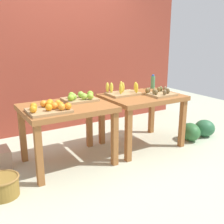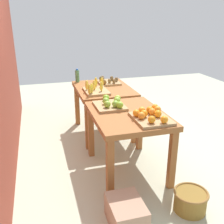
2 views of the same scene
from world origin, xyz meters
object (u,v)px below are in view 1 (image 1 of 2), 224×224
object	(u,v)px
water_bottle	(153,82)
wicker_basket	(3,186)
orange_bin	(50,108)
apple_bin	(80,98)
display_table_right	(142,103)
watermelon_pile	(197,130)
kiwi_bin	(160,93)
display_table_left	(67,114)
banana_crate	(123,92)

from	to	relation	value
water_bottle	wicker_basket	distance (m)	2.60
orange_bin	apple_bin	world-z (taller)	apple_bin
water_bottle	wicker_basket	bearing A→B (deg)	-164.49
water_bottle	wicker_basket	size ratio (longest dim) A/B	0.65
display_table_right	watermelon_pile	world-z (taller)	display_table_right
display_table_right	watermelon_pile	xyz separation A→B (m)	(0.89, -0.24, -0.50)
kiwi_bin	water_bottle	distance (m)	0.52
display_table_left	orange_bin	world-z (taller)	orange_bin
wicker_basket	kiwi_bin	bearing A→B (deg)	5.75
kiwi_bin	display_table_left	bearing A→B (deg)	174.25
display_table_right	kiwi_bin	world-z (taller)	kiwi_bin
kiwi_bin	wicker_basket	size ratio (longest dim) A/B	1.10
display_table_right	kiwi_bin	xyz separation A→B (m)	(0.20, -0.13, 0.14)
apple_bin	display_table_left	bearing A→B (deg)	-151.09
display_table_left	watermelon_pile	xyz separation A→B (m)	(2.01, -0.24, -0.50)
water_bottle	wicker_basket	world-z (taller)	water_bottle
display_table_left	watermelon_pile	size ratio (longest dim) A/B	1.51
wicker_basket	banana_crate	bearing A→B (deg)	16.45
water_bottle	kiwi_bin	bearing A→B (deg)	-118.45
display_table_right	water_bottle	xyz separation A→B (m)	(0.44, 0.32, 0.21)
display_table_right	orange_bin	xyz separation A→B (m)	(-1.38, -0.16, 0.15)
kiwi_bin	display_table_right	bearing A→B (deg)	146.27
orange_bin	apple_bin	bearing A→B (deg)	30.58
display_table_left	wicker_basket	size ratio (longest dim) A/B	3.15
banana_crate	wicker_basket	xyz separation A→B (m)	(-1.75, -0.52, -0.67)
display_table_left	orange_bin	xyz separation A→B (m)	(-0.26, -0.16, 0.15)
display_table_right	water_bottle	world-z (taller)	water_bottle
display_table_left	watermelon_pile	bearing A→B (deg)	-6.92
display_table_right	banana_crate	xyz separation A→B (m)	(-0.21, 0.17, 0.15)
orange_bin	kiwi_bin	size ratio (longest dim) A/B	1.24
water_bottle	apple_bin	bearing A→B (deg)	-171.99
kiwi_bin	water_bottle	size ratio (longest dim) A/B	1.70
banana_crate	wicker_basket	bearing A→B (deg)	-163.55
banana_crate	water_bottle	size ratio (longest dim) A/B	2.06
apple_bin	watermelon_pile	world-z (taller)	apple_bin
orange_bin	wicker_basket	bearing A→B (deg)	-162.02
kiwi_bin	water_bottle	bearing A→B (deg)	61.55
display_table_right	kiwi_bin	bearing A→B (deg)	-33.73
kiwi_bin	wicker_basket	bearing A→B (deg)	-174.25
kiwi_bin	watermelon_pile	world-z (taller)	kiwi_bin
display_table_left	kiwi_bin	xyz separation A→B (m)	(1.32, -0.13, 0.14)
orange_bin	banana_crate	xyz separation A→B (m)	(1.16, 0.33, 0.00)
kiwi_bin	wicker_basket	distance (m)	2.27
display_table_left	water_bottle	size ratio (longest dim) A/B	4.86
display_table_right	wicker_basket	distance (m)	2.06
apple_bin	wicker_basket	world-z (taller)	apple_bin
kiwi_bin	wicker_basket	world-z (taller)	kiwi_bin
apple_bin	orange_bin	bearing A→B (deg)	-149.42
display_table_left	banana_crate	xyz separation A→B (m)	(0.91, 0.17, 0.15)
banana_crate	water_bottle	distance (m)	0.68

